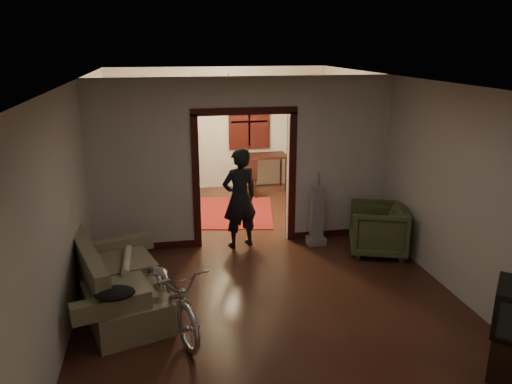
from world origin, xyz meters
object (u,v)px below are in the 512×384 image
object	(u,v)px
armchair	(378,229)
locker	(160,161)
bicycle	(171,294)
person	(240,198)
desk	(263,173)
sofa	(118,276)

from	to	relation	value
armchair	locker	world-z (taller)	locker
locker	bicycle	bearing A→B (deg)	-86.63
bicycle	locker	bearing A→B (deg)	71.92
person	desk	bearing A→B (deg)	-126.35
desk	sofa	bearing A→B (deg)	-130.28
locker	desk	xyz separation A→B (m)	(2.33, 0.07, -0.39)
sofa	person	xyz separation A→B (m)	(1.86, 1.76, 0.40)
sofa	armchair	xyz separation A→B (m)	(4.01, 1.05, -0.04)
locker	person	bearing A→B (deg)	-65.59
sofa	armchair	bearing A→B (deg)	-2.71
armchair	person	bearing A→B (deg)	-88.85
bicycle	armchair	world-z (taller)	bicycle
armchair	locker	bearing A→B (deg)	-119.32
sofa	locker	size ratio (longest dim) A/B	1.22
sofa	bicycle	distance (m)	0.89
locker	armchair	bearing A→B (deg)	-46.08
sofa	locker	xyz separation A→B (m)	(0.58, 4.95, 0.35)
person	desk	xyz separation A→B (m)	(1.06, 3.26, -0.44)
person	desk	distance (m)	3.46
armchair	bicycle	bearing A→B (deg)	-44.49
sofa	bicycle	xyz separation A→B (m)	(0.65, -0.60, -0.00)
sofa	armchair	distance (m)	4.14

